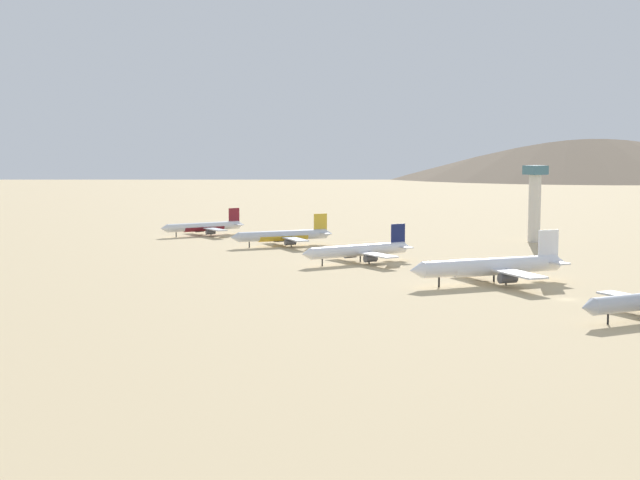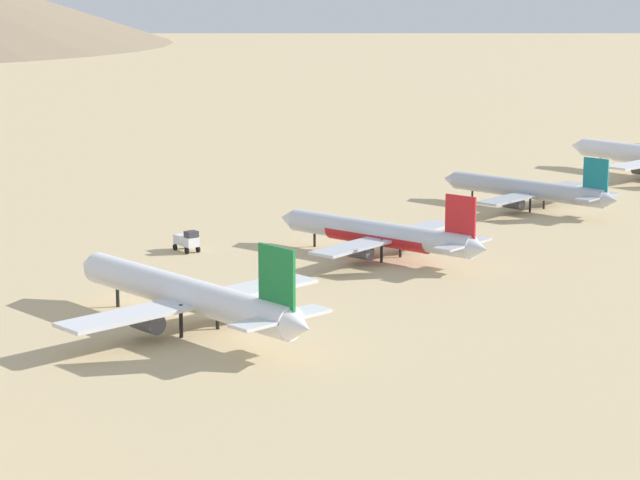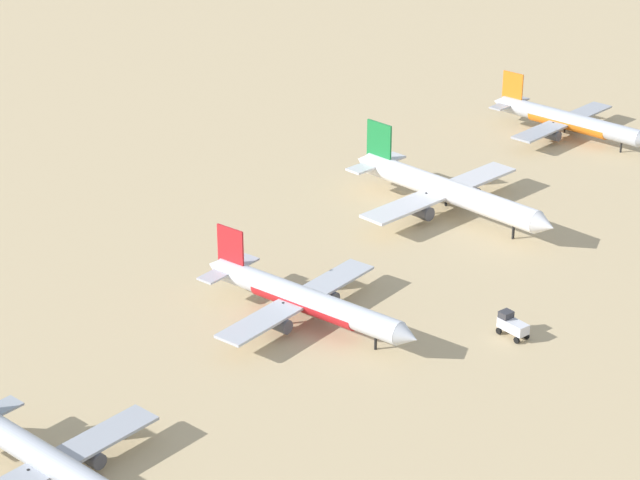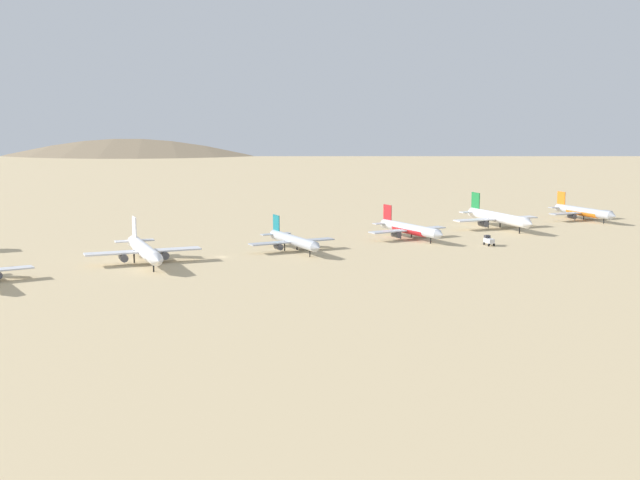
% 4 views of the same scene
% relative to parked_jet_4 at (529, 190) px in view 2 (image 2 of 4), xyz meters
% --- Properties ---
extents(ground_plane, '(2350.90, 2350.90, 0.00)m').
position_rel_parked_jet_4_xyz_m(ground_plane, '(-0.67, -28.62, -4.11)').
color(ground_plane, tan).
extents(parked_jet_4, '(42.25, 34.25, 12.20)m').
position_rel_parked_jet_4_xyz_m(parked_jet_4, '(0.00, 0.00, 0.00)').
color(parked_jet_4, '#B2B7C1').
rests_on(parked_jet_4, ground).
extents(parked_jet_5, '(44.16, 35.81, 12.75)m').
position_rel_parked_jet_4_xyz_m(parked_jet_5, '(-5.15, 56.42, 0.13)').
color(parked_jet_5, silver).
rests_on(parked_jet_5, ground).
extents(parked_jet_6, '(50.99, 41.55, 14.70)m').
position_rel_parked_jet_4_xyz_m(parked_jet_6, '(-13.06, 109.52, 0.84)').
color(parked_jet_6, white).
rests_on(parked_jet_6, ground).
extents(service_truck, '(5.56, 3.63, 3.90)m').
position_rel_parked_jet_4_xyz_m(service_truck, '(23.96, 74.51, -2.03)').
color(service_truck, silver).
rests_on(service_truck, ground).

